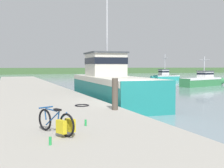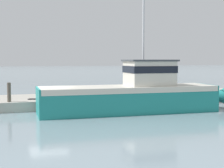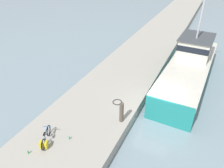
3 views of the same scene
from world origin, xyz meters
The scene contains 5 objects.
ground_plane centered at (0.00, 0.00, 0.00)m, with size 320.00×320.00×0.00m, color gray.
dock_pier centered at (-3.83, 0.00, 0.35)m, with size 5.46×80.00×0.71m, color #A39E93.
fishing_boat_main centered at (1.19, 5.99, 1.31)m, with size 3.62×14.46×10.16m.
mooring_post centered at (-1.60, -2.41, 1.37)m, with size 0.26×0.26×1.33m, color #51473D.
hose_coil centered at (-2.59, -0.77, 0.73)m, with size 0.66×0.66×0.05m, color black.
Camera 2 is at (22.80, -3.26, 3.62)m, focal length 55.00 mm.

